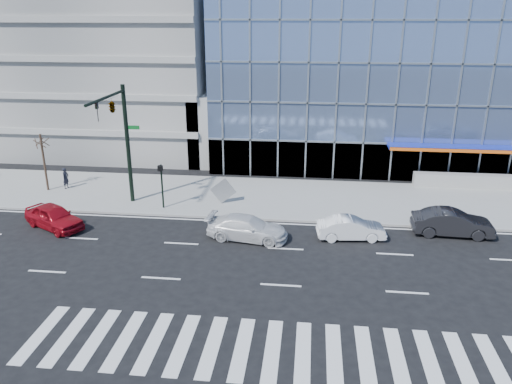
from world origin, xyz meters
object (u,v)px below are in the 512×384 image
white_sedan (351,228)px  tilted_panel (223,191)px  traffic_signal (117,119)px  red_sedan (54,217)px  street_tree_near (41,142)px  white_suv (247,228)px  ped_signal_post (161,180)px  pedestrian (66,178)px  dark_sedan (452,223)px

white_sedan → tilted_panel: 9.46m
traffic_signal → tilted_panel: size_ratio=6.15×
red_sedan → street_tree_near: bearing=59.8°
white_sedan → traffic_signal: bearing=73.0°
white_suv → ped_signal_post: bearing=65.7°
ped_signal_post → tilted_panel: size_ratio=2.31×
ped_signal_post → pedestrian: ped_signal_post is taller
street_tree_near → tilted_panel: size_ratio=3.25×
traffic_signal → ped_signal_post: bearing=8.5°
white_sedan → dark_sedan: size_ratio=0.85×
ped_signal_post → street_tree_near: 9.97m
traffic_signal → white_suv: (8.70, -3.48, -5.48)m
traffic_signal → ped_signal_post: traffic_signal is taller
white_sedan → red_sedan: size_ratio=0.93×
ped_signal_post → dark_sedan: size_ratio=0.64×
traffic_signal → street_tree_near: traffic_signal is taller
street_tree_near → dark_sedan: (27.70, -4.50, -3.01)m
street_tree_near → pedestrian: 3.13m
street_tree_near → dark_sedan: size_ratio=0.91×
white_suv → pedestrian: bearing=72.0°
ped_signal_post → white_sedan: (12.20, -3.14, -1.49)m
traffic_signal → white_sedan: bearing=-10.7°
white_sedan → tilted_panel: (-8.34, 4.46, 0.40)m
street_tree_near → white_sedan: (21.70, -5.70, -3.13)m
ped_signal_post → street_tree_near: street_tree_near is taller
traffic_signal → ped_signal_post: size_ratio=2.67×
white_sedan → pedestrian: size_ratio=2.52×
red_sedan → pedestrian: (-2.51, 6.69, 0.21)m
pedestrian → tilted_panel: tilted_panel is taller
ped_signal_post → white_suv: bearing=-31.9°
white_suv → tilted_panel: 5.69m
ped_signal_post → white_sedan: 12.69m
traffic_signal → tilted_panel: 8.33m
red_sedan → traffic_signal: bearing=-16.4°
pedestrian → tilted_panel: (12.15, -1.74, 0.12)m
tilted_panel → ped_signal_post: bearing=-177.5°
white_sedan → white_suv: bearing=90.5°
white_suv → white_sedan: bearing=-75.6°
street_tree_near → tilted_panel: 13.69m
white_sedan → red_sedan: 17.98m
white_suv → white_sedan: white_suv is taller
ped_signal_post → dark_sedan: ped_signal_post is taller
tilted_panel → street_tree_near: bearing=158.4°
street_tree_near → tilted_panel: street_tree_near is taller
traffic_signal → red_sedan: size_ratio=1.87×
white_suv → tilted_panel: tilted_panel is taller
pedestrian → ped_signal_post: bearing=-99.2°
red_sedan → white_sedan: bearing=-59.7°
ped_signal_post → white_sedan: bearing=-14.4°
street_tree_near → dark_sedan: street_tree_near is taller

